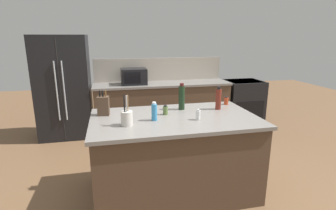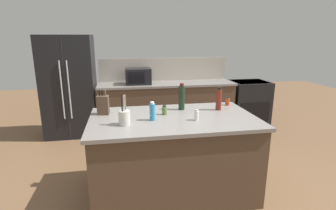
{
  "view_description": "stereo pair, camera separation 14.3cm",
  "coord_description": "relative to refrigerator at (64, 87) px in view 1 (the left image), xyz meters",
  "views": [
    {
      "loc": [
        -0.69,
        -2.75,
        1.83
      ],
      "look_at": [
        0.0,
        0.35,
        0.99
      ],
      "focal_mm": 28.0,
      "sensor_mm": 36.0,
      "label": 1
    },
    {
      "loc": [
        -0.55,
        -2.78,
        1.83
      ],
      "look_at": [
        0.0,
        0.35,
        0.99
      ],
      "focal_mm": 28.0,
      "sensor_mm": 36.0,
      "label": 2
    }
  ],
  "objects": [
    {
      "name": "ground_plane",
      "position": [
        1.52,
        -2.25,
        -0.93
      ],
      "size": [
        14.0,
        14.0,
        0.0
      ],
      "primitive_type": "plane",
      "color": "brown"
    },
    {
      "name": "back_counter_run",
      "position": [
        1.82,
        -0.05,
        -0.45
      ],
      "size": [
        2.65,
        0.66,
        0.94
      ],
      "color": "#4C3828",
      "rests_on": "ground_plane"
    },
    {
      "name": "wall_backsplash",
      "position": [
        1.82,
        0.27,
        0.24
      ],
      "size": [
        2.61,
        0.03,
        0.46
      ],
      "primitive_type": "cube",
      "color": "#B2A899",
      "rests_on": "back_counter_run"
    },
    {
      "name": "kitchen_island",
      "position": [
        1.52,
        -2.25,
        -0.45
      ],
      "size": [
        1.88,
        1.1,
        0.94
      ],
      "color": "#4C3828",
      "rests_on": "ground_plane"
    },
    {
      "name": "refrigerator",
      "position": [
        0.0,
        0.0,
        0.0
      ],
      "size": [
        0.92,
        0.75,
        1.85
      ],
      "color": "black",
      "rests_on": "ground_plane"
    },
    {
      "name": "range_oven",
      "position": [
        3.57,
        -0.05,
        -0.46
      ],
      "size": [
        0.76,
        0.65,
        0.92
      ],
      "color": "black",
      "rests_on": "ground_plane"
    },
    {
      "name": "microwave",
      "position": [
        1.27,
        -0.05,
        0.16
      ],
      "size": [
        0.48,
        0.39,
        0.3
      ],
      "color": "black",
      "rests_on": "back_counter_run"
    },
    {
      "name": "knife_block",
      "position": [
        0.74,
        -2.0,
        0.13
      ],
      "size": [
        0.14,
        0.12,
        0.29
      ],
      "rotation": [
        0.0,
        0.0,
        -0.13
      ],
      "color": "#4C3828",
      "rests_on": "kitchen_island"
    },
    {
      "name": "utensil_crock",
      "position": [
        0.98,
        -2.42,
        0.1
      ],
      "size": [
        0.12,
        0.12,
        0.32
      ],
      "color": "beige",
      "rests_on": "kitchen_island"
    },
    {
      "name": "spice_jar_oregano",
      "position": [
        1.44,
        -2.13,
        0.07
      ],
      "size": [
        0.06,
        0.06,
        0.11
      ],
      "color": "#567038",
      "rests_on": "kitchen_island"
    },
    {
      "name": "dish_soap_bottle",
      "position": [
        1.28,
        -2.32,
        0.11
      ],
      "size": [
        0.06,
        0.06,
        0.21
      ],
      "color": "#3384BC",
      "rests_on": "kitchen_island"
    },
    {
      "name": "vinegar_bottle",
      "position": [
        2.13,
        -2.05,
        0.15
      ],
      "size": [
        0.07,
        0.07,
        0.29
      ],
      "color": "maroon",
      "rests_on": "kitchen_island"
    },
    {
      "name": "spice_jar_paprika",
      "position": [
        2.33,
        -1.85,
        0.06
      ],
      "size": [
        0.06,
        0.06,
        0.11
      ],
      "color": "#B73D1E",
      "rests_on": "kitchen_island"
    },
    {
      "name": "wine_bottle",
      "position": [
        1.69,
        -1.96,
        0.17
      ],
      "size": [
        0.08,
        0.08,
        0.33
      ],
      "color": "black",
      "rests_on": "kitchen_island"
    },
    {
      "name": "salt_shaker",
      "position": [
        1.75,
        -2.41,
        0.07
      ],
      "size": [
        0.05,
        0.05,
        0.12
      ],
      "color": "silver",
      "rests_on": "kitchen_island"
    }
  ]
}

